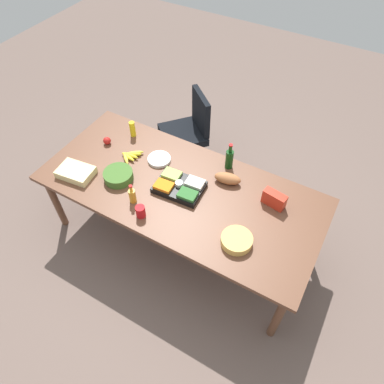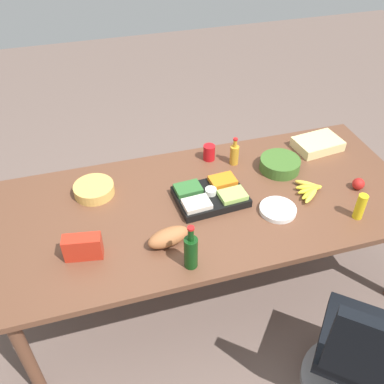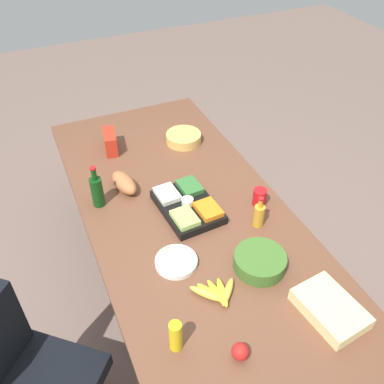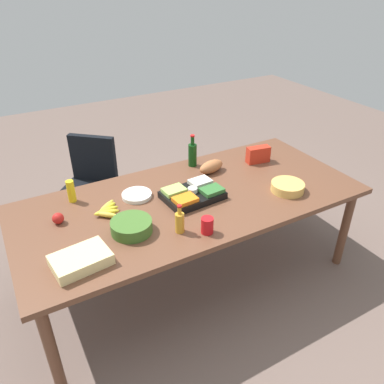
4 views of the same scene
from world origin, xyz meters
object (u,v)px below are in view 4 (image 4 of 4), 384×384
at_px(conference_table, 192,204).
at_px(wine_bottle, 192,154).
at_px(veggie_tray, 193,194).
at_px(chip_bag_red, 258,155).
at_px(salad_bowl, 132,226).
at_px(apple_red, 58,218).
at_px(dressing_bottle, 180,222).
at_px(office_chair, 91,199).
at_px(paper_plate_stack, 137,195).
at_px(banana_bunch, 107,210).
at_px(sheet_cake, 81,260).
at_px(chip_bowl, 288,187).
at_px(red_solo_cup, 207,225).
at_px(mustard_bottle, 71,191).
at_px(bread_loaf, 211,167).

bearing_deg(conference_table, wine_bottle, 60.05).
bearing_deg(veggie_tray, chip_bag_red, 17.36).
height_order(conference_table, salad_bowl, salad_bowl).
xyz_separation_m(apple_red, dressing_bottle, (0.66, -0.48, 0.04)).
xyz_separation_m(office_chair, paper_plate_stack, (0.17, -0.81, 0.42)).
relative_size(banana_bunch, wine_bottle, 0.86).
bearing_deg(paper_plate_stack, office_chair, 101.80).
relative_size(veggie_tray, wine_bottle, 1.58).
xyz_separation_m(salad_bowl, sheet_cake, (-0.37, -0.15, -0.01)).
height_order(conference_table, apple_red, apple_red).
distance_m(chip_bowl, wine_bottle, 0.84).
height_order(office_chair, apple_red, office_chair).
xyz_separation_m(conference_table, office_chair, (-0.52, 1.01, -0.34)).
height_order(office_chair, red_solo_cup, office_chair).
bearing_deg(conference_table, chip_bag_red, 16.44).
bearing_deg(veggie_tray, chip_bowl, -21.04).
bearing_deg(chip_bowl, mustard_bottle, 156.01).
height_order(salad_bowl, red_solo_cup, red_solo_cup).
bearing_deg(apple_red, dressing_bottle, -35.82).
bearing_deg(paper_plate_stack, banana_bunch, -158.73).
bearing_deg(veggie_tray, wine_bottle, 61.06).
xyz_separation_m(office_chair, salad_bowl, (-0.02, -1.19, 0.45)).
height_order(mustard_bottle, sheet_cake, mustard_bottle).
bearing_deg(conference_table, banana_bunch, 170.78).
xyz_separation_m(conference_table, chip_bowl, (0.68, -0.27, 0.09)).
height_order(conference_table, veggie_tray, veggie_tray).
relative_size(bread_loaf, apple_red, 3.16).
xyz_separation_m(sheet_cake, banana_bunch, (0.29, 0.43, -0.01)).
height_order(veggie_tray, chip_bag_red, chip_bag_red).
height_order(apple_red, wine_bottle, wine_bottle).
height_order(conference_table, office_chair, office_chair).
xyz_separation_m(salad_bowl, paper_plate_stack, (0.19, 0.38, -0.03)).
xyz_separation_m(sheet_cake, red_solo_cup, (0.79, -0.09, 0.02)).
relative_size(veggie_tray, red_solo_cup, 4.00).
distance_m(chip_bag_red, dressing_bottle, 1.20).
relative_size(salad_bowl, bread_loaf, 1.11).
distance_m(sheet_cake, paper_plate_stack, 0.77).
height_order(chip_bag_red, mustard_bottle, mustard_bottle).
height_order(conference_table, mustard_bottle, mustard_bottle).
height_order(chip_bag_red, salad_bowl, chip_bag_red).
distance_m(chip_bowl, red_solo_cup, 0.82).
bearing_deg(salad_bowl, mustard_bottle, 113.24).
bearing_deg(mustard_bottle, chip_bowl, -23.99).
distance_m(salad_bowl, red_solo_cup, 0.48).
distance_m(veggie_tray, chip_bag_red, 0.82).
height_order(veggie_tray, wine_bottle, wine_bottle).
bearing_deg(paper_plate_stack, apple_red, -174.44).
bearing_deg(sheet_cake, wine_bottle, 33.89).
bearing_deg(red_solo_cup, veggie_tray, 72.77).
distance_m(conference_table, bread_loaf, 0.45).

